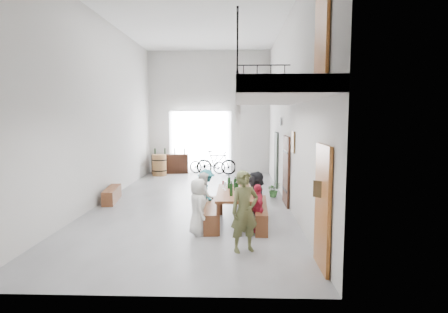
{
  "coord_description": "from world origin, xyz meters",
  "views": [
    {
      "loc": [
        1.26,
        -11.06,
        2.56
      ],
      "look_at": [
        0.91,
        -0.5,
        1.43
      ],
      "focal_mm": 30.0,
      "sensor_mm": 36.0,
      "label": 1
    }
  ],
  "objects_px": {
    "serving_counter": "(170,164)",
    "bicycle_near": "(207,164)",
    "tasting_table": "(235,195)",
    "host_standing": "(245,211)",
    "bench_inner": "(211,214)",
    "oak_barrel": "(159,165)",
    "side_bench": "(112,195)"
  },
  "relations": [
    {
      "from": "host_standing",
      "to": "bicycle_near",
      "type": "relative_size",
      "value": 0.93
    },
    {
      "from": "serving_counter",
      "to": "bicycle_near",
      "type": "xyz_separation_m",
      "value": [
        1.7,
        -0.08,
        0.01
      ]
    },
    {
      "from": "tasting_table",
      "to": "bicycle_near",
      "type": "relative_size",
      "value": 1.22
    },
    {
      "from": "oak_barrel",
      "to": "host_standing",
      "type": "bearing_deg",
      "value": -68.89
    },
    {
      "from": "bench_inner",
      "to": "side_bench",
      "type": "bearing_deg",
      "value": 140.48
    },
    {
      "from": "tasting_table",
      "to": "host_standing",
      "type": "bearing_deg",
      "value": -83.75
    },
    {
      "from": "oak_barrel",
      "to": "side_bench",
      "type": "bearing_deg",
      "value": -94.7
    },
    {
      "from": "serving_counter",
      "to": "bicycle_near",
      "type": "height_order",
      "value": "bicycle_near"
    },
    {
      "from": "tasting_table",
      "to": "host_standing",
      "type": "height_order",
      "value": "host_standing"
    },
    {
      "from": "oak_barrel",
      "to": "host_standing",
      "type": "relative_size",
      "value": 0.59
    },
    {
      "from": "bench_inner",
      "to": "side_bench",
      "type": "distance_m",
      "value": 3.87
    },
    {
      "from": "bench_inner",
      "to": "serving_counter",
      "type": "xyz_separation_m",
      "value": [
        -2.4,
        7.97,
        0.2
      ]
    },
    {
      "from": "oak_barrel",
      "to": "host_standing",
      "type": "height_order",
      "value": "host_standing"
    },
    {
      "from": "tasting_table",
      "to": "serving_counter",
      "type": "xyz_separation_m",
      "value": [
        -2.97,
        8.03,
        -0.28
      ]
    },
    {
      "from": "bench_inner",
      "to": "bicycle_near",
      "type": "height_order",
      "value": "bicycle_near"
    },
    {
      "from": "bench_inner",
      "to": "oak_barrel",
      "type": "bearing_deg",
      "value": 106.7
    },
    {
      "from": "bench_inner",
      "to": "bicycle_near",
      "type": "bearing_deg",
      "value": 91.07
    },
    {
      "from": "serving_counter",
      "to": "oak_barrel",
      "type": "bearing_deg",
      "value": -124.12
    },
    {
      "from": "oak_barrel",
      "to": "bicycle_near",
      "type": "xyz_separation_m",
      "value": [
        2.04,
        0.64,
        -0.02
      ]
    },
    {
      "from": "tasting_table",
      "to": "serving_counter",
      "type": "height_order",
      "value": "serving_counter"
    },
    {
      "from": "side_bench",
      "to": "serving_counter",
      "type": "height_order",
      "value": "serving_counter"
    },
    {
      "from": "side_bench",
      "to": "serving_counter",
      "type": "relative_size",
      "value": 0.91
    },
    {
      "from": "host_standing",
      "to": "bicycle_near",
      "type": "xyz_separation_m",
      "value": [
        -1.46,
        9.72,
        -0.34
      ]
    },
    {
      "from": "tasting_table",
      "to": "bench_inner",
      "type": "height_order",
      "value": "tasting_table"
    },
    {
      "from": "oak_barrel",
      "to": "bicycle_near",
      "type": "distance_m",
      "value": 2.14
    },
    {
      "from": "tasting_table",
      "to": "side_bench",
      "type": "xyz_separation_m",
      "value": [
        -3.72,
        2.31,
        -0.5
      ]
    },
    {
      "from": "side_bench",
      "to": "host_standing",
      "type": "distance_m",
      "value": 5.68
    },
    {
      "from": "host_standing",
      "to": "bicycle_near",
      "type": "height_order",
      "value": "host_standing"
    },
    {
      "from": "bench_inner",
      "to": "oak_barrel",
      "type": "xyz_separation_m",
      "value": [
        -2.74,
        7.26,
        0.23
      ]
    },
    {
      "from": "oak_barrel",
      "to": "host_standing",
      "type": "xyz_separation_m",
      "value": [
        3.51,
        -9.08,
        0.32
      ]
    },
    {
      "from": "host_standing",
      "to": "oak_barrel",
      "type": "bearing_deg",
      "value": 87.04
    },
    {
      "from": "tasting_table",
      "to": "bench_inner",
      "type": "xyz_separation_m",
      "value": [
        -0.57,
        0.06,
        -0.48
      ]
    }
  ]
}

